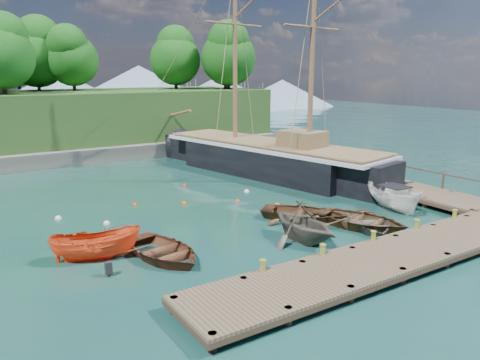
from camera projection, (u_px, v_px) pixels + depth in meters
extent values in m
plane|color=#183C2E|center=(269.00, 229.00, 23.97)|extent=(160.00, 160.00, 0.00)
cube|color=#483B2A|center=(399.00, 252.00, 19.57)|extent=(20.00, 3.20, 0.12)
cube|color=#2E2417|center=(399.00, 255.00, 19.61)|extent=(20.00, 3.20, 0.20)
cylinder|color=#2E2417|center=(213.00, 350.00, 13.51)|extent=(0.28, 0.28, 1.10)
cylinder|color=#2E2417|center=(174.00, 312.00, 15.64)|extent=(0.28, 0.28, 1.10)
cube|color=#483B2A|center=(336.00, 170.00, 35.64)|extent=(3.20, 24.00, 0.12)
cube|color=#2E2417|center=(336.00, 172.00, 35.67)|extent=(3.20, 24.00, 0.20)
cylinder|color=#2E2417|center=(471.00, 219.00, 25.48)|extent=(0.28, 0.28, 1.10)
cylinder|color=#2E2417|center=(239.00, 156.00, 44.65)|extent=(0.28, 0.28, 1.10)
cylinder|color=#2E2417|center=(262.00, 153.00, 46.02)|extent=(0.28, 0.28, 1.10)
cylinder|color=olive|center=(263.00, 286.00, 17.68)|extent=(0.26, 0.26, 0.45)
cylinder|color=olive|center=(322.00, 268.00, 19.26)|extent=(0.26, 0.26, 0.45)
cylinder|color=olive|center=(372.00, 253.00, 20.84)|extent=(0.26, 0.26, 0.45)
cylinder|color=olive|center=(415.00, 240.00, 22.42)|extent=(0.26, 0.26, 0.45)
cylinder|color=olive|center=(453.00, 229.00, 24.00)|extent=(0.26, 0.26, 0.45)
imported|color=brown|center=(163.00, 258.00, 20.28)|extent=(3.98, 5.05, 0.95)
imported|color=#595349|center=(302.00, 240.00, 22.42)|extent=(3.46, 4.00, 2.08)
imported|color=#4D3721|center=(360.00, 227.00, 24.31)|extent=(4.95, 5.76, 1.01)
imported|color=#58524A|center=(369.00, 228.00, 24.16)|extent=(4.46, 4.90, 0.83)
imported|color=#50321D|center=(305.00, 220.00, 25.52)|extent=(5.56, 5.80, 0.98)
imported|color=#F24F1F|center=(97.00, 259.00, 20.19)|extent=(4.07, 2.49, 1.47)
imported|color=white|center=(393.00, 210.00, 27.38)|extent=(2.67, 4.72, 1.72)
cube|color=black|center=(269.00, 165.00, 36.67)|extent=(7.76, 15.55, 3.09)
cube|color=black|center=(192.00, 150.00, 43.31)|extent=(3.55, 5.12, 2.78)
cube|color=black|center=(365.00, 183.00, 30.76)|extent=(4.09, 4.43, 2.94)
cube|color=silver|center=(269.00, 146.00, 36.33)|extent=(8.76, 20.13, 0.25)
cube|color=brown|center=(269.00, 143.00, 36.27)|extent=(8.25, 19.63, 0.12)
cube|color=brown|center=(302.00, 139.00, 33.92)|extent=(2.98, 3.43, 1.20)
cylinder|color=brown|center=(168.00, 116.00, 45.12)|extent=(1.64, 6.80, 1.69)
cylinder|color=brown|center=(235.00, 35.00, 37.06)|extent=(0.36, 0.36, 16.42)
cylinder|color=brown|center=(313.00, 39.00, 31.90)|extent=(0.36, 0.36, 15.11)
cylinder|color=#8C7A59|center=(187.00, 35.00, 41.27)|extent=(2.36, 11.12, 9.54)
sphere|color=silver|center=(107.00, 224.00, 24.79)|extent=(0.35, 0.35, 0.35)
sphere|color=#CF5C00|center=(184.00, 204.00, 28.56)|extent=(0.32, 0.32, 0.32)
sphere|color=#D44C16|center=(238.00, 202.00, 28.97)|extent=(0.29, 0.29, 0.29)
sphere|color=white|center=(247.00, 192.00, 31.39)|extent=(0.35, 0.35, 0.35)
sphere|color=#F14503|center=(135.00, 205.00, 28.31)|extent=(0.28, 0.28, 0.28)
sphere|color=#F53000|center=(184.00, 186.00, 33.00)|extent=(0.28, 0.28, 0.28)
sphere|color=white|center=(58.00, 219.00, 25.64)|extent=(0.37, 0.37, 0.37)
sphere|color=#DD5D13|center=(277.00, 206.00, 28.16)|extent=(0.35, 0.35, 0.35)
cube|color=#474744|center=(23.00, 160.00, 39.28)|extent=(50.00, 4.00, 1.40)
cube|color=#24451B|center=(10.00, 125.00, 43.65)|extent=(50.00, 14.00, 6.00)
cylinder|color=#382616|center=(229.00, 83.00, 51.61)|extent=(0.36, 0.36, 1.40)
sphere|color=#144D15|center=(229.00, 58.00, 51.02)|extent=(6.00, 6.00, 6.00)
cylinder|color=#382616|center=(74.00, 84.00, 47.17)|extent=(0.36, 0.36, 1.40)
sphere|color=#144D15|center=(72.00, 60.00, 46.65)|extent=(5.13, 5.13, 5.13)
cylinder|color=#382616|center=(39.00, 84.00, 47.37)|extent=(0.36, 0.36, 1.40)
sphere|color=#144D15|center=(36.00, 57.00, 46.77)|extent=(6.05, 6.05, 6.05)
cylinder|color=#382616|center=(225.00, 82.00, 52.52)|extent=(0.36, 0.36, 1.40)
sphere|color=#144D15|center=(225.00, 62.00, 52.03)|extent=(4.77, 4.77, 4.77)
cylinder|color=#382616|center=(4.00, 86.00, 39.72)|extent=(0.36, 0.36, 1.40)
sphere|color=#144D15|center=(1.00, 57.00, 39.17)|extent=(5.47, 5.47, 5.47)
cylinder|color=#382616|center=(176.00, 82.00, 52.23)|extent=(0.36, 0.36, 1.40)
sphere|color=#144D15|center=(175.00, 60.00, 51.68)|extent=(5.55, 5.55, 5.55)
cylinder|color=#382616|center=(19.00, 83.00, 50.87)|extent=(0.36, 0.36, 1.40)
sphere|color=#144D15|center=(16.00, 58.00, 50.29)|extent=(5.89, 5.89, 5.89)
cone|color=#728CA5|center=(140.00, 89.00, 90.83)|extent=(36.00, 36.00, 9.00)
cone|color=#728CA5|center=(219.00, 92.00, 100.54)|extent=(28.00, 28.00, 7.00)
cone|color=#728CA5|center=(59.00, 94.00, 83.05)|extent=(32.00, 32.00, 8.00)
cone|color=#728CA5|center=(282.00, 93.00, 109.60)|extent=(24.00, 24.00, 6.00)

